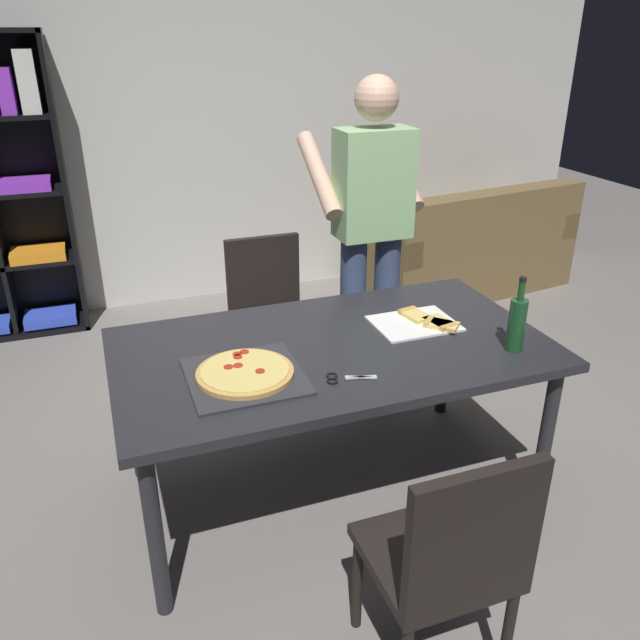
% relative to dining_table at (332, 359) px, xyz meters
% --- Properties ---
extents(ground_plane, '(12.00, 12.00, 0.00)m').
position_rel_dining_table_xyz_m(ground_plane, '(0.00, 0.00, -0.68)').
color(ground_plane, gray).
extents(back_wall, '(6.40, 0.10, 2.80)m').
position_rel_dining_table_xyz_m(back_wall, '(0.00, 2.60, 0.72)').
color(back_wall, silver).
rests_on(back_wall, ground_plane).
extents(dining_table, '(1.79, 0.99, 0.75)m').
position_rel_dining_table_xyz_m(dining_table, '(0.00, 0.00, 0.00)').
color(dining_table, '#232328').
rests_on(dining_table, ground_plane).
extents(chair_near_camera, '(0.42, 0.42, 0.90)m').
position_rel_dining_table_xyz_m(chair_near_camera, '(-0.00, -0.98, -0.17)').
color(chair_near_camera, black).
rests_on(chair_near_camera, ground_plane).
extents(chair_far_side, '(0.42, 0.42, 0.90)m').
position_rel_dining_table_xyz_m(chair_far_side, '(0.00, 0.98, -0.17)').
color(chair_far_side, black).
rests_on(chair_far_side, ground_plane).
extents(couch, '(1.80, 1.08, 0.85)m').
position_rel_dining_table_xyz_m(couch, '(1.91, 1.99, -0.38)').
color(couch, brown).
rests_on(couch, ground_plane).
extents(person_serving_pizza, '(0.55, 0.54, 1.75)m').
position_rel_dining_table_xyz_m(person_serving_pizza, '(0.51, 0.76, 0.32)').
color(person_serving_pizza, '#38476B').
rests_on(person_serving_pizza, ground_plane).
extents(pepperoni_pizza_on_tray, '(0.43, 0.43, 0.04)m').
position_rel_dining_table_xyz_m(pepperoni_pizza_on_tray, '(-0.41, -0.14, 0.08)').
color(pepperoni_pizza_on_tray, '#2D2D33').
rests_on(pepperoni_pizza_on_tray, dining_table).
extents(pizza_slices_on_towel, '(0.36, 0.30, 0.03)m').
position_rel_dining_table_xyz_m(pizza_slices_on_towel, '(0.45, 0.05, 0.08)').
color(pizza_slices_on_towel, white).
rests_on(pizza_slices_on_towel, dining_table).
extents(wine_bottle, '(0.07, 0.07, 0.32)m').
position_rel_dining_table_xyz_m(wine_bottle, '(0.68, -0.29, 0.19)').
color(wine_bottle, '#194723').
rests_on(wine_bottle, dining_table).
extents(kitchen_scissors, '(0.20, 0.11, 0.01)m').
position_rel_dining_table_xyz_m(kitchen_scissors, '(-0.07, -0.27, 0.07)').
color(kitchen_scissors, silver).
rests_on(kitchen_scissors, dining_table).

